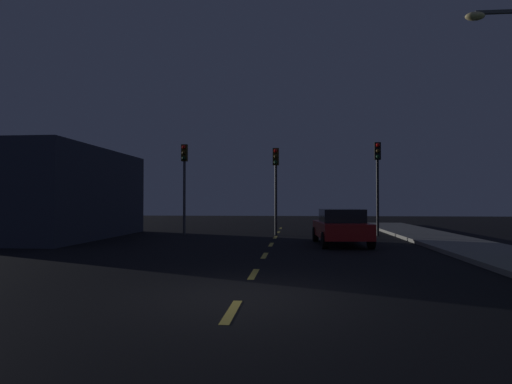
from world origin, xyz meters
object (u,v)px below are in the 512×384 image
Objects in this scene: traffic_signal_left at (184,171)px; traffic_signal_right at (378,170)px; car_stopped_ahead at (341,227)px; traffic_signal_center at (276,174)px.

traffic_signal_left reaches higher than traffic_signal_right.
traffic_signal_right is at bearing 64.75° from car_stopped_ahead.
car_stopped_ahead is (-2.34, -4.97, -2.63)m from traffic_signal_right.
traffic_signal_left reaches higher than car_stopped_ahead.
traffic_signal_left is 1.05× the size of traffic_signal_center.
car_stopped_ahead is (2.89, -4.96, -2.47)m from traffic_signal_center.
traffic_signal_right is 1.09× the size of car_stopped_ahead.
traffic_signal_left is at bearing 179.99° from traffic_signal_center.
traffic_signal_left is 1.09× the size of car_stopped_ahead.
car_stopped_ahead is at bearing -32.53° from traffic_signal_left.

